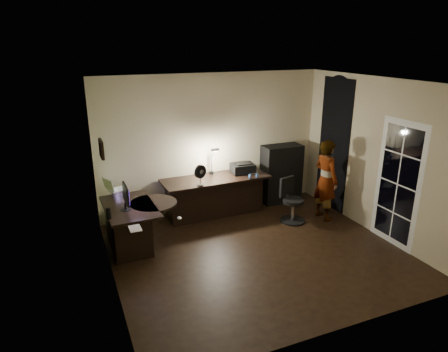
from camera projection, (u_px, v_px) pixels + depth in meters
name	position (u px, v px, depth m)	size (l,w,h in m)	color
floor	(257.00, 253.00, 6.47)	(4.50, 4.00, 0.01)	black
ceiling	(263.00, 82.00, 5.60)	(4.50, 4.00, 0.01)	silver
wall_back	(212.00, 144.00, 7.78)	(4.50, 0.01, 2.70)	#C2B48F
wall_front	(346.00, 228.00, 4.28)	(4.50, 0.01, 2.70)	#C2B48F
wall_left	(106.00, 194.00, 5.21)	(0.01, 4.00, 2.70)	#C2B48F
wall_right	(377.00, 158.00, 6.85)	(0.01, 4.00, 2.70)	#C2B48F
green_wall_overlay	(107.00, 194.00, 5.22)	(0.00, 4.00, 2.70)	#586933
arched_doorway	(334.00, 145.00, 7.87)	(0.01, 0.90, 2.60)	black
french_door	(398.00, 184.00, 6.46)	(0.02, 0.92, 2.10)	white
framed_picture	(101.00, 149.00, 5.46)	(0.04, 0.30, 0.25)	black
desk_left	(131.00, 226.00, 6.55)	(0.78, 1.26, 0.73)	black
desk_right	(216.00, 197.00, 7.74)	(2.06, 0.72, 0.77)	black
cabinet	(281.00, 174.00, 8.35)	(0.81, 0.41, 1.22)	black
laptop_stand	(118.00, 193.00, 6.87)	(0.25, 0.21, 0.10)	silver
laptop	(117.00, 184.00, 6.81)	(0.32, 0.30, 0.22)	silver
monitor	(125.00, 201.00, 6.25)	(0.09, 0.45, 0.30)	black
mouse	(179.00, 218.00, 5.97)	(0.06, 0.09, 0.04)	silver
phone	(138.00, 199.00, 6.73)	(0.06, 0.12, 0.01)	black
pen	(152.00, 211.00, 6.27)	(0.01, 0.14, 0.01)	black
speaker	(109.00, 213.00, 5.95)	(0.07, 0.07, 0.19)	black
notepad	(135.00, 228.00, 5.67)	(0.16, 0.23, 0.01)	silver
desk_fan	(200.00, 175.00, 7.14)	(0.24, 0.13, 0.38)	black
headphones	(253.00, 175.00, 7.57)	(0.19, 0.08, 0.09)	#29549F
printer	(243.00, 168.00, 7.85)	(0.44, 0.34, 0.20)	black
desk_lamp	(211.00, 160.00, 7.69)	(0.14, 0.27, 0.58)	black
office_chair	(294.00, 201.00, 7.45)	(0.47, 0.47, 0.84)	black
person	(326.00, 180.00, 7.49)	(0.55, 0.37, 1.55)	#D8A88C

